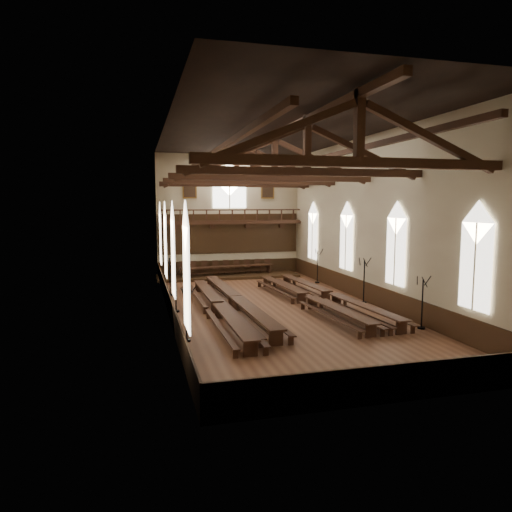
% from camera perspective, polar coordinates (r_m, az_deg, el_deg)
% --- Properties ---
extents(ground, '(26.00, 26.00, 0.00)m').
position_cam_1_polar(ground, '(26.46, 2.27, -6.47)').
color(ground, brown).
rests_on(ground, ground).
extents(room_walls, '(26.00, 26.00, 26.00)m').
position_cam_1_polar(room_walls, '(25.77, 2.33, 7.66)').
color(room_walls, '#C5BB95').
rests_on(room_walls, ground).
extents(wainscot_band, '(12.00, 26.00, 1.20)m').
position_cam_1_polar(wainscot_band, '(26.33, 2.27, -5.20)').
color(wainscot_band, '#351E10').
rests_on(wainscot_band, ground).
extents(side_windows, '(11.85, 19.80, 4.50)m').
position_cam_1_polar(side_windows, '(25.87, 2.30, 1.63)').
color(side_windows, white).
rests_on(side_windows, room_walls).
extents(end_window, '(2.80, 0.12, 3.80)m').
position_cam_1_polar(end_window, '(38.32, -3.34, 8.45)').
color(end_window, white).
rests_on(end_window, room_walls).
extents(minstrels_gallery, '(11.80, 1.24, 3.70)m').
position_cam_1_polar(minstrels_gallery, '(38.12, -3.23, 3.47)').
color(minstrels_gallery, '#381E12').
rests_on(minstrels_gallery, room_walls).
extents(portraits, '(7.75, 0.09, 1.45)m').
position_cam_1_polar(portraits, '(38.31, -3.34, 8.26)').
color(portraits, brown).
rests_on(portraits, room_walls).
extents(roof_trusses, '(11.70, 25.70, 2.80)m').
position_cam_1_polar(roof_trusses, '(25.87, 2.35, 11.55)').
color(roof_trusses, '#381E12').
rests_on(roof_trusses, room_walls).
extents(refectory_row_a, '(1.59, 14.34, 0.74)m').
position_cam_1_polar(refectory_row_a, '(24.58, -4.74, -6.21)').
color(refectory_row_a, '#381E12').
rests_on(refectory_row_a, ground).
extents(refectory_row_b, '(1.85, 14.77, 0.78)m').
position_cam_1_polar(refectory_row_b, '(25.96, -2.60, -5.43)').
color(refectory_row_b, '#381E12').
rests_on(refectory_row_b, ground).
extents(refectory_row_c, '(1.93, 14.05, 0.70)m').
position_cam_1_polar(refectory_row_c, '(26.88, 6.33, -5.18)').
color(refectory_row_c, '#381E12').
rests_on(refectory_row_c, ground).
extents(refectory_row_d, '(1.97, 14.23, 0.72)m').
position_cam_1_polar(refectory_row_d, '(27.64, 9.30, -4.87)').
color(refectory_row_d, '#381E12').
rests_on(refectory_row_d, ground).
extents(dais, '(11.40, 3.05, 0.20)m').
position_cam_1_polar(dais, '(37.20, -3.53, -2.50)').
color(dais, '#351E10').
rests_on(dais, ground).
extents(high_table, '(7.78, 1.83, 0.72)m').
position_cam_1_polar(high_table, '(37.10, -3.54, -1.41)').
color(high_table, '#381E12').
rests_on(high_table, dais).
extents(high_chairs, '(7.70, 0.51, 1.10)m').
position_cam_1_polar(high_chairs, '(37.84, -3.76, -1.27)').
color(high_chairs, '#381E12').
rests_on(high_chairs, dais).
extents(candelabrum_left_near, '(0.67, 0.74, 2.42)m').
position_cam_1_polar(candelabrum_left_near, '(20.22, -8.67, -8.52)').
color(candelabrum_left_near, black).
rests_on(candelabrum_left_near, ground).
extents(candelabrum_left_mid, '(0.75, 0.79, 2.62)m').
position_cam_1_polar(candelabrum_left_mid, '(25.63, -9.98, -5.18)').
color(candelabrum_left_mid, black).
rests_on(candelabrum_left_mid, ground).
extents(candelabrum_left_far, '(0.74, 0.80, 2.62)m').
position_cam_1_polar(candelabrum_left_far, '(30.25, -10.71, -3.38)').
color(candelabrum_left_far, black).
rests_on(candelabrum_left_far, ground).
extents(candelabrum_right_near, '(0.73, 0.78, 2.56)m').
position_cam_1_polar(candelabrum_right_near, '(23.32, 20.02, -6.70)').
color(candelabrum_right_near, black).
rests_on(candelabrum_right_near, ground).
extents(candelabrum_right_mid, '(0.80, 0.84, 2.77)m').
position_cam_1_polar(candelabrum_right_mid, '(28.16, 13.32, -4.09)').
color(candelabrum_right_mid, black).
rests_on(candelabrum_right_mid, ground).
extents(candelabrum_right_far, '(0.76, 0.78, 2.60)m').
position_cam_1_polar(candelabrum_right_far, '(34.70, 7.68, -2.06)').
color(candelabrum_right_far, black).
rests_on(candelabrum_right_far, ground).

